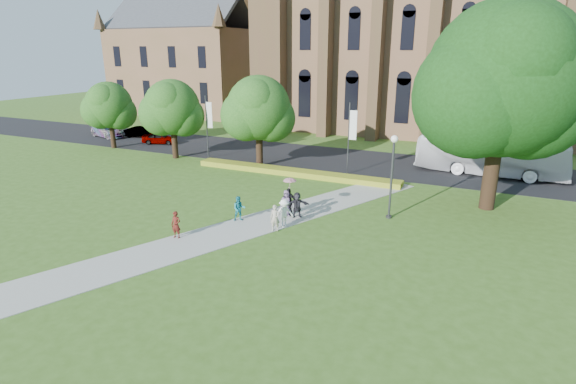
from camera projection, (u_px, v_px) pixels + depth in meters
The scene contains 25 objects.
ground at pixel (232, 235), 25.59m from camera, with size 160.00×160.00×0.00m, color #3B5C1B.
road at pixel (342, 160), 42.88m from camera, with size 160.00×10.00×0.02m, color black.
footpath at pixel (241, 229), 26.45m from camera, with size 3.20×30.00×0.04m, color #B2B2A8.
flower_hedge at pixel (294, 172), 37.74m from camera, with size 18.00×1.40×0.45m, color gold.
cathedral at pixel (482, 23), 52.00m from camera, with size 52.60×18.25×28.00m.
building_west at pixel (187, 55), 72.69m from camera, with size 22.00×14.00×18.30m.
streetlamp at pixel (392, 167), 27.21m from camera, with size 0.44×0.44×5.24m.
large_tree at pixel (504, 79), 27.36m from camera, with size 9.60×9.60×13.20m.
street_tree_0 at pixel (172, 107), 42.21m from camera, with size 5.20×5.20×7.50m.
street_tree_1 at pixel (259, 108), 38.94m from camera, with size 5.60×5.60×8.05m.
street_tree_2 at pixel (109, 105), 46.77m from camera, with size 4.80×4.80×6.95m.
banner_pole_0 at pixel (350, 135), 36.86m from camera, with size 0.70×0.10×6.00m.
banner_pole_1 at pixel (208, 124), 42.45m from camera, with size 0.70×0.10×6.00m.
tour_coach at pixel (490, 155), 37.33m from camera, with size 2.77×11.85×3.30m, color white.
car_0 at pixel (160, 138), 49.93m from camera, with size 1.53×3.81×1.30m, color gray.
car_1 at pixel (140, 132), 53.61m from camera, with size 1.32×3.80×1.25m, color gray.
car_2 at pixel (108, 130), 53.86m from camera, with size 2.14×5.27×1.53m, color gray.
pedestrian_0 at pixel (176, 225), 24.93m from camera, with size 0.56×0.37×1.54m, color #521912.
pedestrian_1 at pixel (239, 209), 27.43m from camera, with size 0.75×0.59×1.55m, color teal.
pedestrian_2 at pixel (284, 213), 26.46m from camera, with size 1.10×0.63×1.71m, color white.
pedestrian_3 at pixel (289, 202), 28.32m from camera, with size 1.05×0.44×1.79m, color black.
pedestrian_4 at pixel (286, 203), 28.32m from camera, with size 0.81×0.53×1.66m, color slate.
pedestrian_5 at pixel (297, 205), 27.99m from camera, with size 1.51×0.48×1.62m, color #24232A.
pedestrian_6 at pixel (275, 218), 25.90m from camera, with size 0.57×0.37×1.56m, color #ABA18E.
parasol at pixel (290, 185), 27.97m from camera, with size 0.82×0.82×0.72m, color #D294A9.
Camera 1 is at (12.81, -20.11, 10.14)m, focal length 28.00 mm.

